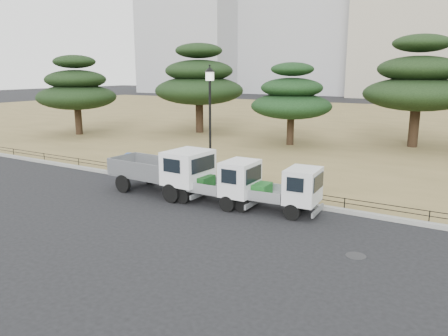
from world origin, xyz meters
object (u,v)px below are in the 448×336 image
Objects in this scene: street_lamp at (210,107)px; truck_kei_rear at (281,190)px; tarp_pile at (130,163)px; truck_large at (165,169)px; truck_kei_front at (221,182)px.

truck_kei_rear is at bearing -19.73° from street_lamp.
truck_kei_rear is 2.05× the size of tarp_pile.
truck_large is 3.39m from street_lamp.
street_lamp is (1.20, 1.78, 2.63)m from truck_large.
street_lamp is (-1.68, 1.82, 2.84)m from truck_kei_front.
tarp_pile is at bearing 154.34° from truck_large.
truck_kei_front is (2.88, -0.04, -0.21)m from truck_large.
truck_large is 5.40m from truck_kei_rear.
tarp_pile is at bearing 175.43° from street_lamp.
truck_kei_front is 2.53m from truck_kei_rear.
truck_kei_rear is 9.76m from tarp_pile.
street_lamp is 3.10× the size of tarp_pile.
tarp_pile is at bearing 164.62° from truck_kei_rear.
street_lamp is (-4.19, 1.50, 2.88)m from truck_kei_rear.
street_lamp is 6.29m from tarp_pile.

